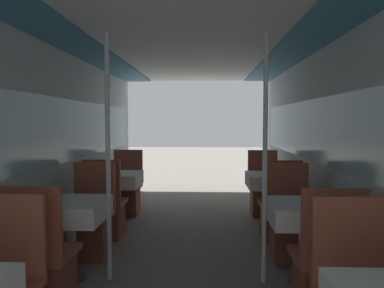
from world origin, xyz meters
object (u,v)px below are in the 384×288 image
object	(u,v)px
dining_table_right_1	(305,216)
chair_right_near_1	(325,277)
chair_left_far_1	(90,229)
support_pole_right_1	(265,158)
dining_table_left_1	(70,213)
support_pole_left_1	(108,158)
chair_left_far_2	(126,195)
chair_right_near_2	(279,216)
chair_left_near_1	(42,273)
dining_table_left_2	(117,181)
chair_right_far_1	(290,231)
chair_left_near_2	(106,214)
dining_table_right_2	(271,182)
chair_right_far_2	(264,196)

from	to	relation	value
dining_table_right_1	chair_right_near_1	size ratio (longest dim) A/B	0.73
chair_left_far_1	support_pole_right_1	distance (m)	2.06
dining_table_left_1	support_pole_left_1	size ratio (longest dim) A/B	0.32
support_pole_left_1	chair_right_near_1	distance (m)	2.06
chair_left_far_2	chair_right_near_2	distance (m)	2.46
dining_table_left_1	support_pole_left_1	bearing A→B (deg)	0.00
chair_left_near_1	chair_right_near_1	bearing A→B (deg)	0.00
dining_table_right_1	chair_right_near_1	xyz separation A→B (m)	(-0.00, -0.59, -0.32)
support_pole_left_1	chair_left_far_1	bearing A→B (deg)	121.75
dining_table_left_2	support_pole_right_1	xyz separation A→B (m)	(1.79, -1.82, 0.52)
chair_left_far_1	chair_right_near_1	distance (m)	2.46
chair_left_far_1	chair_right_far_1	bearing A→B (deg)	-180.00
support_pole_right_1	chair_left_near_1	bearing A→B (deg)	-161.70
chair_left_far_1	support_pole_right_1	size ratio (longest dim) A/B	0.44
chair_left_near_2	chair_left_far_2	size ratio (longest dim) A/B	1.00
support_pole_right_1	chair_right_near_2	xyz separation A→B (m)	(0.37, 1.23, -0.84)
dining_table_right_1	chair_left_far_2	bearing A→B (deg)	131.76
dining_table_left_1	dining_table_right_2	distance (m)	2.83
dining_table_left_2	chair_left_near_2	distance (m)	0.67
chair_right_far_1	chair_right_far_2	xyz separation A→B (m)	(0.00, 1.82, 0.00)
chair_right_near_1	chair_right_far_2	distance (m)	3.01
chair_left_near_2	chair_right_far_2	bearing A→B (deg)	28.77
dining_table_right_2	chair_right_far_2	size ratio (longest dim) A/B	0.73
dining_table_right_2	chair_left_far_2	bearing A→B (deg)	164.65
support_pole_right_1	chair_right_near_2	world-z (taller)	support_pole_right_1
chair_right_near_1	chair_right_near_2	distance (m)	1.82
dining_table_right_2	dining_table_right_1	bearing A→B (deg)	-90.00
chair_right_near_1	support_pole_left_1	bearing A→B (deg)	161.70
chair_left_far_2	dining_table_right_2	distance (m)	2.26
support_pole_right_1	chair_right_far_2	bearing A→B (deg)	81.37
chair_right_far_1	support_pole_right_1	size ratio (longest dim) A/B	0.44
chair_left_far_1	chair_left_far_2	distance (m)	1.82
dining_table_left_2	dining_table_right_1	distance (m)	2.83
dining_table_left_1	chair_left_near_2	size ratio (longest dim) A/B	0.73
chair_left_far_1	chair_left_near_1	bearing A→B (deg)	90.00
chair_right_near_2	dining_table_left_1	bearing A→B (deg)	-150.28
support_pole_right_1	dining_table_left_1	bearing A→B (deg)	180.00
chair_left_far_1	chair_right_near_1	size ratio (longest dim) A/B	1.00
support_pole_left_1	chair_right_far_2	world-z (taller)	support_pole_left_1
dining_table_left_2	chair_right_near_2	xyz separation A→B (m)	(2.16, -0.59, -0.32)
dining_table_left_1	dining_table_right_2	bearing A→B (deg)	40.21
support_pole_left_1	chair_right_far_1	xyz separation A→B (m)	(1.79, 0.59, -0.84)
dining_table_left_1	chair_right_far_2	size ratio (longest dim) A/B	0.73
chair_left_far_1	chair_right_far_2	distance (m)	2.83
chair_left_far_1	chair_right_far_1	size ratio (longest dim) A/B	1.00
chair_left_far_1	chair_left_far_2	xyz separation A→B (m)	(0.00, 1.82, 0.00)
chair_left_far_1	chair_right_far_2	size ratio (longest dim) A/B	1.00
dining_table_left_2	chair_right_far_2	xyz separation A→B (m)	(2.16, 0.59, -0.32)
chair_right_near_2	chair_left_far_2	bearing A→B (deg)	151.23
dining_table_right_1	chair_right_near_2	xyz separation A→B (m)	(-0.00, 1.23, -0.32)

